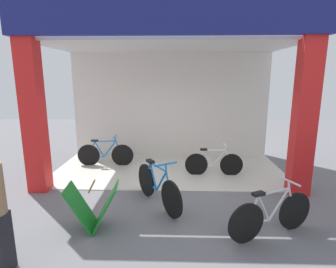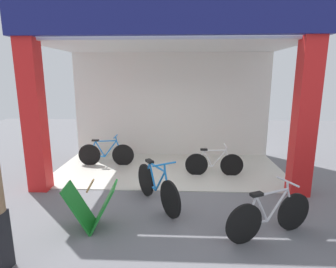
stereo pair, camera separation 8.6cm
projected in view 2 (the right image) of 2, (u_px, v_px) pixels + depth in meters
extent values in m
plane|color=slate|center=(167.00, 191.00, 6.01)|extent=(20.20, 20.20, 0.00)
cube|color=beige|center=(169.00, 169.00, 7.44)|extent=(6.10, 2.93, 0.02)
cube|color=silver|center=(171.00, 104.00, 8.52)|extent=(6.10, 0.12, 3.28)
cube|color=red|center=(34.00, 118.00, 5.79)|extent=(0.42, 0.36, 3.28)
cube|color=red|center=(305.00, 119.00, 5.54)|extent=(0.42, 0.36, 3.28)
cube|color=navy|center=(166.00, 14.00, 5.09)|extent=(6.30, 0.20, 0.76)
cube|color=silver|center=(169.00, 46.00, 6.76)|extent=(6.10, 2.93, 0.06)
cylinder|color=black|center=(196.00, 165.00, 6.92)|extent=(0.58, 0.04, 0.58)
cylinder|color=black|center=(232.00, 165.00, 6.88)|extent=(0.58, 0.04, 0.58)
cylinder|color=white|center=(205.00, 166.00, 6.92)|extent=(0.39, 0.03, 0.07)
cylinder|color=white|center=(208.00, 159.00, 6.87)|extent=(0.25, 0.03, 0.44)
cylinder|color=white|center=(219.00, 158.00, 6.86)|extent=(0.36, 0.03, 0.45)
cylinder|color=white|center=(215.00, 150.00, 6.82)|extent=(0.56, 0.03, 0.05)
cylinder|color=white|center=(200.00, 158.00, 6.88)|extent=(0.19, 0.03, 0.39)
cylinder|color=white|center=(229.00, 158.00, 6.84)|extent=(0.17, 0.03, 0.40)
cylinder|color=white|center=(226.00, 148.00, 6.79)|extent=(0.05, 0.03, 0.12)
cylinder|color=white|center=(226.00, 146.00, 6.78)|extent=(0.03, 0.40, 0.03)
cube|color=black|center=(204.00, 150.00, 6.83)|extent=(0.18, 0.09, 0.04)
cylinder|color=black|center=(90.00, 155.00, 7.70)|extent=(0.62, 0.06, 0.62)
cylinder|color=black|center=(123.00, 155.00, 7.68)|extent=(0.62, 0.06, 0.62)
cylinder|color=blue|center=(97.00, 156.00, 7.70)|extent=(0.42, 0.05, 0.08)
cylinder|color=blue|center=(100.00, 149.00, 7.66)|extent=(0.27, 0.04, 0.47)
cylinder|color=blue|center=(111.00, 149.00, 7.65)|extent=(0.38, 0.04, 0.49)
cylinder|color=blue|center=(106.00, 141.00, 7.60)|extent=(0.60, 0.05, 0.05)
cylinder|color=blue|center=(93.00, 148.00, 7.65)|extent=(0.21, 0.04, 0.42)
cylinder|color=blue|center=(119.00, 148.00, 7.64)|extent=(0.19, 0.04, 0.43)
cylinder|color=blue|center=(116.00, 139.00, 7.59)|extent=(0.05, 0.04, 0.13)
cylinder|color=blue|center=(116.00, 136.00, 7.57)|extent=(0.04, 0.43, 0.03)
cube|color=black|center=(95.00, 140.00, 7.60)|extent=(0.19, 0.10, 0.05)
cylinder|color=black|center=(146.00, 180.00, 5.76)|extent=(0.40, 0.61, 0.69)
cylinder|color=black|center=(170.00, 199.00, 4.86)|extent=(0.40, 0.61, 0.69)
cylinder|color=blue|center=(151.00, 185.00, 5.55)|extent=(0.27, 0.41, 0.09)
cylinder|color=blue|center=(153.00, 176.00, 5.42)|extent=(0.19, 0.27, 0.51)
cylinder|color=blue|center=(160.00, 181.00, 5.14)|extent=(0.25, 0.38, 0.54)
cylinder|color=blue|center=(157.00, 167.00, 5.20)|extent=(0.38, 0.58, 0.05)
cylinder|color=blue|center=(148.00, 172.00, 5.61)|extent=(0.15, 0.21, 0.46)
cylinder|color=blue|center=(167.00, 185.00, 4.90)|extent=(0.14, 0.19, 0.48)
cylinder|color=blue|center=(165.00, 168.00, 4.92)|extent=(0.06, 0.07, 0.14)
cylinder|color=blue|center=(164.00, 164.00, 4.91)|extent=(0.42, 0.28, 0.03)
cube|color=black|center=(150.00, 161.00, 5.48)|extent=(0.20, 0.23, 0.05)
cylinder|color=black|center=(244.00, 224.00, 4.09)|extent=(0.60, 0.30, 0.64)
cylinder|color=black|center=(294.00, 212.00, 4.45)|extent=(0.60, 0.30, 0.64)
cylinder|color=silver|center=(256.00, 222.00, 4.18)|extent=(0.41, 0.21, 0.08)
cylinder|color=silver|center=(262.00, 209.00, 4.17)|extent=(0.27, 0.15, 0.48)
cylinder|color=silver|center=(277.00, 205.00, 4.28)|extent=(0.37, 0.20, 0.50)
cylinder|color=silver|center=(272.00, 192.00, 4.18)|extent=(0.57, 0.29, 0.05)
cylinder|color=silver|center=(251.00, 210.00, 4.08)|extent=(0.21, 0.12, 0.43)
cylinder|color=silver|center=(290.00, 201.00, 4.37)|extent=(0.19, 0.11, 0.44)
cylinder|color=silver|center=(288.00, 185.00, 4.28)|extent=(0.06, 0.05, 0.13)
cylinder|color=silver|center=(287.00, 181.00, 4.26)|extent=(0.21, 0.42, 0.03)
cube|color=black|center=(257.00, 194.00, 4.07)|extent=(0.22, 0.17, 0.05)
cube|color=#197226|center=(79.00, 207.00, 4.47)|extent=(0.48, 0.56, 0.78)
cube|color=#197226|center=(104.00, 207.00, 4.50)|extent=(0.48, 0.56, 0.78)
cylinder|color=olive|center=(90.00, 185.00, 4.40)|extent=(0.09, 0.51, 0.03)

